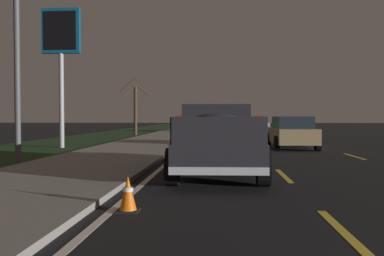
# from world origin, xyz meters

# --- Properties ---
(ground) EXTENTS (144.00, 144.00, 0.00)m
(ground) POSITION_xyz_m (27.00, 0.00, 0.00)
(ground) COLOR black
(sidewalk_shoulder) EXTENTS (108.00, 4.00, 0.12)m
(sidewalk_shoulder) POSITION_xyz_m (27.00, 7.45, 0.06)
(sidewalk_shoulder) COLOR gray
(sidewalk_shoulder) RESTS_ON ground
(grass_verge) EXTENTS (108.00, 6.00, 0.01)m
(grass_verge) POSITION_xyz_m (27.00, 12.45, 0.00)
(grass_verge) COLOR #1E3819
(grass_verge) RESTS_ON ground
(lane_markings) EXTENTS (108.00, 7.04, 0.01)m
(lane_markings) POSITION_xyz_m (29.52, 3.09, 0.00)
(lane_markings) COLOR yellow
(lane_markings) RESTS_ON ground
(pickup_truck) EXTENTS (5.48, 2.39, 1.87)m
(pickup_truck) POSITION_xyz_m (9.67, 3.50, 0.98)
(pickup_truck) COLOR #232328
(pickup_truck) RESTS_ON ground
(sedan_green) EXTENTS (4.44, 2.08, 1.54)m
(sedan_green) POSITION_xyz_m (38.96, 3.58, 0.78)
(sedan_green) COLOR #14592D
(sedan_green) RESTS_ON ground
(sedan_silver) EXTENTS (4.44, 2.09, 1.54)m
(sedan_silver) POSITION_xyz_m (37.52, -0.03, 0.78)
(sedan_silver) COLOR #B2B5BA
(sedan_silver) RESTS_ON ground
(sedan_tan) EXTENTS (4.42, 2.06, 1.54)m
(sedan_tan) POSITION_xyz_m (18.79, -0.02, 0.78)
(sedan_tan) COLOR #9E845B
(sedan_tan) RESTS_ON ground
(sedan_black) EXTENTS (4.42, 2.05, 1.54)m
(sedan_black) POSITION_xyz_m (39.36, -3.44, 0.78)
(sedan_black) COLOR black
(sedan_black) RESTS_ON ground
(gas_price_sign) EXTENTS (0.27, 1.90, 6.83)m
(gas_price_sign) POSITION_xyz_m (18.40, 11.21, 5.13)
(gas_price_sign) COLOR #99999E
(gas_price_sign) RESTS_ON ground
(street_light_near) EXTENTS (0.36, 1.97, 7.82)m
(street_light_near) POSITION_xyz_m (11.07, 9.38, 4.72)
(street_light_near) COLOR #4C4C51
(street_light_near) RESTS_ON ground
(bare_tree_far) EXTENTS (1.57, 2.36, 4.76)m
(bare_tree_far) POSITION_xyz_m (32.31, 10.49, 2.27)
(bare_tree_far) COLOR #423323
(bare_tree_far) RESTS_ON ground
(traffic_cone_near) EXTENTS (0.36, 0.36, 0.58)m
(traffic_cone_near) POSITION_xyz_m (5.29, 4.87, 0.28)
(traffic_cone_near) COLOR black
(traffic_cone_near) RESTS_ON ground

